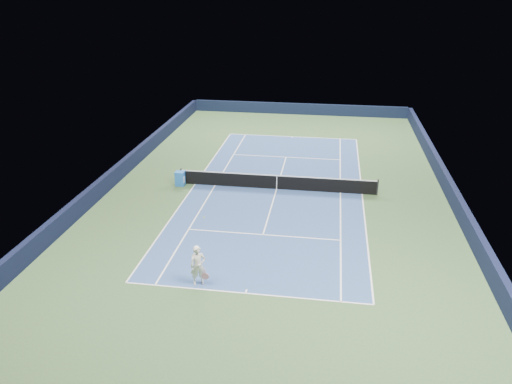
# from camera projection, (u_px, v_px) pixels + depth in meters

# --- Properties ---
(ground) EXTENTS (40.00, 40.00, 0.00)m
(ground) POSITION_uv_depth(u_px,v_px,m) (277.00, 189.00, 32.53)
(ground) COLOR #34502B
(ground) RESTS_ON ground
(wall_far) EXTENTS (22.00, 0.35, 1.10)m
(wall_far) POSITION_uv_depth(u_px,v_px,m) (299.00, 109.00, 50.33)
(wall_far) COLOR black
(wall_far) RESTS_ON ground
(wall_right) EXTENTS (0.35, 40.00, 1.10)m
(wall_right) POSITION_uv_depth(u_px,v_px,m) (451.00, 191.00, 30.80)
(wall_right) COLOR #101632
(wall_right) RESTS_ON ground
(wall_left) EXTENTS (0.35, 40.00, 1.10)m
(wall_left) POSITION_uv_depth(u_px,v_px,m) (118.00, 172.00, 33.83)
(wall_left) COLOR black
(wall_left) RESTS_ON ground
(court_surface) EXTENTS (10.97, 23.77, 0.01)m
(court_surface) POSITION_uv_depth(u_px,v_px,m) (277.00, 189.00, 32.53)
(court_surface) COLOR #2D497F
(court_surface) RESTS_ON ground
(baseline_far) EXTENTS (10.97, 0.08, 0.00)m
(baseline_far) POSITION_uv_depth(u_px,v_px,m) (292.00, 137.00, 43.33)
(baseline_far) COLOR white
(baseline_far) RESTS_ON ground
(baseline_near) EXTENTS (10.97, 0.08, 0.00)m
(baseline_near) POSITION_uv_depth(u_px,v_px,m) (246.00, 293.00, 21.73)
(baseline_near) COLOR white
(baseline_near) RESTS_ON ground
(sideline_doubles_right) EXTENTS (0.08, 23.77, 0.00)m
(sideline_doubles_right) POSITION_uv_depth(u_px,v_px,m) (362.00, 194.00, 31.76)
(sideline_doubles_right) COLOR white
(sideline_doubles_right) RESTS_ON ground
(sideline_doubles_left) EXTENTS (0.08, 23.77, 0.00)m
(sideline_doubles_left) POSITION_uv_depth(u_px,v_px,m) (195.00, 184.00, 33.29)
(sideline_doubles_left) COLOR white
(sideline_doubles_left) RESTS_ON ground
(sideline_singles_right) EXTENTS (0.08, 23.77, 0.00)m
(sideline_singles_right) POSITION_uv_depth(u_px,v_px,m) (340.00, 193.00, 31.95)
(sideline_singles_right) COLOR white
(sideline_singles_right) RESTS_ON ground
(sideline_singles_left) EXTENTS (0.08, 23.77, 0.00)m
(sideline_singles_left) POSITION_uv_depth(u_px,v_px,m) (215.00, 185.00, 33.10)
(sideline_singles_left) COLOR white
(sideline_singles_left) RESTS_ON ground
(service_line_far) EXTENTS (8.23, 0.08, 0.00)m
(service_line_far) POSITION_uv_depth(u_px,v_px,m) (286.00, 157.00, 38.34)
(service_line_far) COLOR white
(service_line_far) RESTS_ON ground
(service_line_near) EXTENTS (8.23, 0.08, 0.00)m
(service_line_near) POSITION_uv_depth(u_px,v_px,m) (263.00, 235.00, 26.71)
(service_line_near) COLOR white
(service_line_near) RESTS_ON ground
(center_service_line) EXTENTS (0.08, 12.80, 0.00)m
(center_service_line) POSITION_uv_depth(u_px,v_px,m) (277.00, 189.00, 32.53)
(center_service_line) COLOR white
(center_service_line) RESTS_ON ground
(center_mark_far) EXTENTS (0.08, 0.30, 0.00)m
(center_mark_far) POSITION_uv_depth(u_px,v_px,m) (292.00, 137.00, 43.19)
(center_mark_far) COLOR white
(center_mark_far) RESTS_ON ground
(center_mark_near) EXTENTS (0.08, 0.30, 0.00)m
(center_mark_near) POSITION_uv_depth(u_px,v_px,m) (246.00, 291.00, 21.86)
(center_mark_near) COLOR white
(center_mark_near) RESTS_ON ground
(tennis_net) EXTENTS (12.90, 0.10, 1.07)m
(tennis_net) POSITION_uv_depth(u_px,v_px,m) (277.00, 182.00, 32.33)
(tennis_net) COLOR black
(tennis_net) RESTS_ON ground
(sponsor_cube) EXTENTS (0.62, 0.55, 0.96)m
(sponsor_cube) POSITION_uv_depth(u_px,v_px,m) (180.00, 178.00, 32.95)
(sponsor_cube) COLOR blue
(sponsor_cube) RESTS_ON ground
(tennis_player) EXTENTS (0.90, 1.38, 2.87)m
(tennis_player) POSITION_uv_depth(u_px,v_px,m) (198.00, 266.00, 22.05)
(tennis_player) COLOR silver
(tennis_player) RESTS_ON ground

